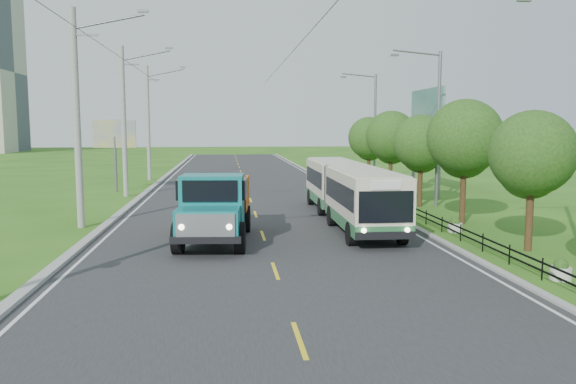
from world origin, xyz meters
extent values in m
plane|color=#2B5C15|center=(0.00, 0.00, 0.00)|extent=(240.00, 240.00, 0.00)
cube|color=#28282B|center=(0.00, 20.00, 0.01)|extent=(14.00, 120.00, 0.02)
cube|color=#9E9E99|center=(-7.20, 20.00, 0.07)|extent=(0.40, 120.00, 0.15)
cube|color=#9E9E99|center=(7.15, 20.00, 0.05)|extent=(0.30, 120.00, 0.10)
cube|color=silver|center=(-6.65, 20.00, 0.02)|extent=(0.12, 120.00, 0.00)
cube|color=silver|center=(6.65, 20.00, 0.02)|extent=(0.12, 120.00, 0.00)
cube|color=yellow|center=(0.00, 0.00, 0.02)|extent=(0.12, 2.20, 0.00)
cube|color=black|center=(8.00, 14.00, 0.30)|extent=(0.04, 40.00, 0.60)
cylinder|color=gray|center=(-8.30, 9.00, 5.00)|extent=(0.32, 0.32, 10.00)
cube|color=slate|center=(-7.80, 9.00, 8.80)|extent=(1.20, 0.10, 0.10)
cube|color=slate|center=(-5.20, 9.00, 9.90)|extent=(0.50, 0.18, 0.12)
cylinder|color=gray|center=(-8.30, 21.00, 5.00)|extent=(0.32, 0.32, 10.00)
cube|color=slate|center=(-7.80, 21.00, 8.80)|extent=(1.20, 0.10, 0.10)
cube|color=slate|center=(-5.20, 21.00, 9.90)|extent=(0.50, 0.18, 0.12)
cylinder|color=gray|center=(-8.30, 33.00, 5.00)|extent=(0.32, 0.32, 10.00)
cube|color=slate|center=(-7.80, 33.00, 8.80)|extent=(1.20, 0.10, 0.10)
cube|color=slate|center=(-5.20, 33.00, 9.90)|extent=(0.50, 0.18, 0.12)
cylinder|color=#382314|center=(9.80, 2.00, 1.48)|extent=(0.28, 0.28, 2.97)
sphere|color=#1E4413|center=(9.80, 2.00, 3.71)|extent=(3.18, 3.18, 3.18)
sphere|color=#1E4413|center=(10.00, 2.50, 3.07)|extent=(2.33, 2.33, 2.33)
cylinder|color=#382314|center=(9.80, 8.00, 1.68)|extent=(0.28, 0.28, 3.36)
sphere|color=#1E4413|center=(9.80, 8.00, 4.20)|extent=(3.60, 3.60, 3.60)
sphere|color=#1E4413|center=(10.00, 8.50, 3.48)|extent=(2.64, 2.64, 2.64)
cylinder|color=#382314|center=(9.80, 14.00, 1.51)|extent=(0.28, 0.28, 3.02)
sphere|color=#1E4413|center=(9.80, 14.00, 3.78)|extent=(3.24, 3.24, 3.24)
sphere|color=#1E4413|center=(10.00, 14.50, 3.13)|extent=(2.38, 2.38, 2.38)
cylinder|color=#382314|center=(9.80, 20.00, 1.62)|extent=(0.28, 0.28, 3.25)
sphere|color=#1E4413|center=(9.80, 20.00, 4.06)|extent=(3.48, 3.48, 3.48)
sphere|color=#1E4413|center=(10.00, 20.50, 3.36)|extent=(2.55, 2.55, 2.55)
cylinder|color=#382314|center=(9.80, 26.00, 1.54)|extent=(0.28, 0.28, 3.08)
sphere|color=#1E4413|center=(9.80, 26.00, 3.85)|extent=(3.30, 3.30, 3.30)
sphere|color=#1E4413|center=(10.00, 26.50, 3.19)|extent=(2.42, 2.42, 2.42)
cube|color=slate|center=(8.10, 0.00, 8.75)|extent=(0.45, 0.16, 0.12)
cylinder|color=slate|center=(10.80, 14.00, 4.50)|extent=(0.20, 0.20, 9.00)
cylinder|color=slate|center=(9.40, 14.00, 8.90)|extent=(2.80, 0.10, 0.34)
cube|color=slate|center=(8.10, 14.00, 8.75)|extent=(0.45, 0.16, 0.12)
cylinder|color=slate|center=(10.80, 28.00, 4.50)|extent=(0.20, 0.20, 9.00)
cylinder|color=slate|center=(9.40, 28.00, 8.90)|extent=(2.80, 0.10, 0.34)
cube|color=slate|center=(8.10, 28.00, 8.75)|extent=(0.45, 0.16, 0.12)
cylinder|color=silver|center=(8.60, -2.00, 0.20)|extent=(0.64, 0.64, 0.40)
sphere|color=#1E4413|center=(8.60, -2.00, 0.45)|extent=(0.44, 0.44, 0.44)
cylinder|color=silver|center=(8.60, 6.00, 0.20)|extent=(0.64, 0.64, 0.40)
sphere|color=#1E4413|center=(8.60, 6.00, 0.45)|extent=(0.44, 0.44, 0.44)
cylinder|color=silver|center=(8.60, 14.00, 0.20)|extent=(0.64, 0.64, 0.40)
sphere|color=#1E4413|center=(8.60, 14.00, 0.45)|extent=(0.44, 0.44, 0.44)
cylinder|color=silver|center=(8.60, 22.00, 0.20)|extent=(0.64, 0.64, 0.40)
sphere|color=#1E4413|center=(8.60, 22.00, 0.45)|extent=(0.44, 0.44, 0.44)
cylinder|color=slate|center=(-9.50, 24.00, 2.00)|extent=(0.20, 0.20, 4.00)
cube|color=yellow|center=(-9.50, 24.00, 4.20)|extent=(3.00, 0.15, 2.00)
cylinder|color=slate|center=(12.30, 17.50, 2.50)|extent=(0.24, 0.24, 5.00)
cylinder|color=slate|center=(12.30, 22.50, 2.50)|extent=(0.24, 0.24, 5.00)
cube|color=#144C47|center=(12.30, 20.00, 5.80)|extent=(0.20, 6.00, 3.00)
cube|color=#29673B|center=(4.39, 5.77, 0.73)|extent=(2.41, 6.92, 0.51)
cube|color=beige|center=(4.39, 5.77, 1.87)|extent=(2.41, 6.92, 1.77)
cube|color=black|center=(4.39, 5.77, 1.88)|extent=(2.43, 6.37, 0.87)
cube|color=#29673B|center=(4.51, 13.34, 0.73)|extent=(2.40, 6.47, 0.51)
cube|color=beige|center=(4.51, 13.34, 1.87)|extent=(2.40, 6.47, 1.77)
cube|color=black|center=(4.51, 13.34, 1.88)|extent=(2.43, 5.91, 0.87)
cube|color=#4C4C4C|center=(4.45, 9.67, 1.62)|extent=(2.17, 0.95, 2.19)
cube|color=black|center=(4.34, 2.30, 1.72)|extent=(2.07, 0.09, 1.19)
cylinder|color=black|center=(3.32, 3.62, 0.48)|extent=(0.31, 0.96, 0.96)
cylinder|color=black|center=(5.39, 3.59, 0.48)|extent=(0.31, 0.96, 0.96)
cylinder|color=black|center=(3.39, 8.12, 0.48)|extent=(0.31, 0.96, 0.96)
cylinder|color=black|center=(5.47, 8.09, 0.48)|extent=(0.31, 0.96, 0.96)
cylinder|color=black|center=(3.44, 11.25, 0.48)|extent=(0.31, 0.96, 0.96)
cylinder|color=black|center=(5.52, 11.21, 0.48)|extent=(0.31, 0.96, 0.96)
cylinder|color=black|center=(3.51, 15.47, 0.48)|extent=(0.31, 0.96, 0.96)
cylinder|color=black|center=(5.58, 15.44, 0.48)|extent=(0.31, 0.96, 0.96)
cube|color=#147679|center=(-2.22, 2.57, 1.19)|extent=(2.40, 1.71, 1.08)
cube|color=#147679|center=(-2.08, 4.19, 1.74)|extent=(2.52, 1.93, 2.17)
cube|color=black|center=(-2.08, 4.19, 2.28)|extent=(2.73, 1.63, 0.76)
cube|color=black|center=(-2.01, 5.05, 0.70)|extent=(1.63, 6.58, 0.27)
cube|color=#C35812|center=(-1.85, 6.89, 1.79)|extent=(2.76, 3.45, 1.41)
cylinder|color=black|center=(-3.34, 2.88, 0.60)|extent=(0.48, 1.22, 1.19)
cylinder|color=black|center=(-1.07, 2.69, 0.60)|extent=(0.48, 1.22, 1.19)
cylinder|color=black|center=(-2.97, 7.20, 0.60)|extent=(0.48, 1.22, 1.19)
cylinder|color=black|center=(-0.70, 7.01, 0.60)|extent=(0.48, 1.22, 1.19)
camera|label=1|loc=(-1.56, -17.74, 4.64)|focal=35.00mm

